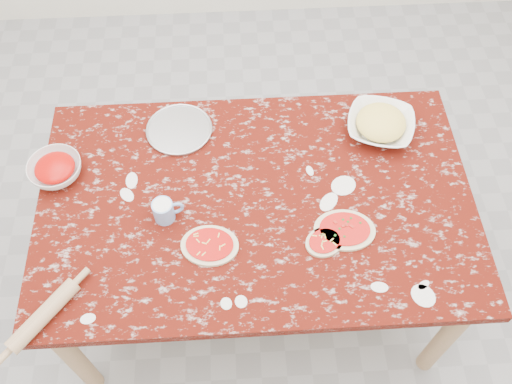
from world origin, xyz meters
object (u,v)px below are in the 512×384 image
object	(u,v)px
pizza_tray	(179,130)
rolling_pin	(43,315)
sauce_bowl	(56,170)
cheese_bowl	(380,126)
flour_mug	(164,210)
worktable	(256,211)

from	to	relation	value
pizza_tray	rolling_pin	distance (m)	0.86
sauce_bowl	rolling_pin	world-z (taller)	sauce_bowl
cheese_bowl	flour_mug	distance (m)	0.91
worktable	rolling_pin	distance (m)	0.82
cheese_bowl	rolling_pin	world-z (taller)	cheese_bowl
worktable	pizza_tray	size ratio (longest dim) A/B	6.22
worktable	rolling_pin	xyz separation A→B (m)	(-0.70, -0.41, 0.11)
cheese_bowl	pizza_tray	bearing A→B (deg)	176.69
rolling_pin	flour_mug	bearing A→B (deg)	43.76
pizza_tray	cheese_bowl	bearing A→B (deg)	-3.31
pizza_tray	flour_mug	world-z (taller)	flour_mug
pizza_tray	cheese_bowl	world-z (taller)	cheese_bowl
worktable	flour_mug	xyz separation A→B (m)	(-0.33, -0.06, 0.13)
worktable	sauce_bowl	world-z (taller)	sauce_bowl
cheese_bowl	sauce_bowl	bearing A→B (deg)	-173.51
worktable	cheese_bowl	world-z (taller)	cheese_bowl
worktable	flour_mug	size ratio (longest dim) A/B	14.45
worktable	pizza_tray	world-z (taller)	pizza_tray
pizza_tray	flour_mug	bearing A→B (deg)	-95.79
cheese_bowl	worktable	bearing A→B (deg)	-149.69
pizza_tray	rolling_pin	xyz separation A→B (m)	(-0.41, -0.76, 0.02)
pizza_tray	sauce_bowl	world-z (taller)	sauce_bowl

